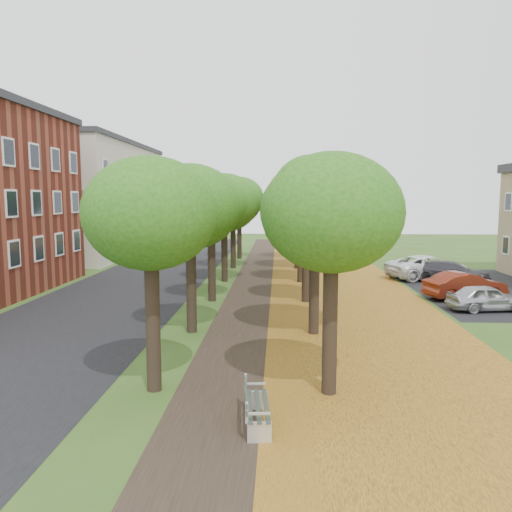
# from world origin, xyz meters

# --- Properties ---
(ground) EXTENTS (120.00, 120.00, 0.00)m
(ground) POSITION_xyz_m (0.00, 0.00, 0.00)
(ground) COLOR #2D4C19
(ground) RESTS_ON ground
(street_asphalt) EXTENTS (8.00, 70.00, 0.01)m
(street_asphalt) POSITION_xyz_m (-7.50, 15.00, 0.00)
(street_asphalt) COLOR black
(street_asphalt) RESTS_ON ground
(footpath) EXTENTS (3.20, 70.00, 0.01)m
(footpath) POSITION_xyz_m (0.00, 15.00, 0.00)
(footpath) COLOR black
(footpath) RESTS_ON ground
(leaf_verge) EXTENTS (7.50, 70.00, 0.01)m
(leaf_verge) POSITION_xyz_m (5.00, 15.00, 0.01)
(leaf_verge) COLOR #AF7F20
(leaf_verge) RESTS_ON ground
(parking_lot) EXTENTS (9.00, 16.00, 0.01)m
(parking_lot) POSITION_xyz_m (13.50, 16.00, 0.00)
(parking_lot) COLOR black
(parking_lot) RESTS_ON ground
(tree_row_west) EXTENTS (3.95, 33.95, 6.56)m
(tree_row_west) POSITION_xyz_m (-2.20, 15.00, 4.85)
(tree_row_west) COLOR black
(tree_row_west) RESTS_ON ground
(tree_row_east) EXTENTS (3.95, 33.95, 6.56)m
(tree_row_east) POSITION_xyz_m (2.60, 15.00, 4.85)
(tree_row_east) COLOR black
(tree_row_east) RESTS_ON ground
(building_cream) EXTENTS (10.30, 20.30, 10.40)m
(building_cream) POSITION_xyz_m (-17.00, 33.00, 5.21)
(building_cream) COLOR beige
(building_cream) RESTS_ON ground
(bench) EXTENTS (0.71, 1.94, 0.90)m
(bench) POSITION_xyz_m (0.69, -2.01, 0.47)
(bench) COLOR #2C3730
(bench) RESTS_ON ground
(car_silver) EXTENTS (3.79, 1.96, 1.23)m
(car_silver) POSITION_xyz_m (11.00, 10.35, 0.62)
(car_silver) COLOR #B4B5B9
(car_silver) RESTS_ON ground
(car_red) EXTENTS (4.52, 2.65, 1.41)m
(car_red) POSITION_xyz_m (11.00, 13.10, 0.70)
(car_red) COLOR maroon
(car_red) RESTS_ON ground
(car_grey) EXTENTS (4.99, 3.46, 1.34)m
(car_grey) POSITION_xyz_m (12.01, 18.22, 0.67)
(car_grey) COLOR #35353A
(car_grey) RESTS_ON ground
(car_white) EXTENTS (6.06, 4.26, 1.53)m
(car_white) POSITION_xyz_m (11.00, 19.67, 0.77)
(car_white) COLOR white
(car_white) RESTS_ON ground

